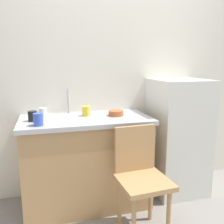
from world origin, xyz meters
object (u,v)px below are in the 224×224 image
(cup_blue, at_px, (38,119))
(chair, at_px, (140,175))
(terracotta_bowl, at_px, (116,113))
(cup_yellow, at_px, (86,111))
(cup_white, at_px, (43,113))
(refrigerator, at_px, (178,136))
(cup_black, at_px, (33,116))

(cup_blue, bearing_deg, chair, -22.34)
(chair, distance_m, cup_blue, 0.97)
(terracotta_bowl, distance_m, cup_blue, 0.76)
(cup_yellow, bearing_deg, cup_white, 175.78)
(chair, bearing_deg, refrigerator, 36.26)
(refrigerator, xyz_separation_m, cup_white, (-1.40, 0.08, 0.32))
(refrigerator, distance_m, cup_white, 1.44)
(chair, xyz_separation_m, cup_blue, (-0.79, 0.33, 0.45))
(cup_yellow, distance_m, cup_black, 0.51)
(terracotta_bowl, height_order, cup_yellow, cup_yellow)
(cup_blue, distance_m, cup_white, 0.31)
(refrigerator, bearing_deg, chair, -139.77)
(terracotta_bowl, bearing_deg, chair, -83.78)
(terracotta_bowl, xyz_separation_m, cup_yellow, (-0.28, 0.06, 0.02))
(cup_black, bearing_deg, cup_white, 53.86)
(cup_white, height_order, cup_yellow, cup_yellow)
(refrigerator, relative_size, cup_black, 13.52)
(terracotta_bowl, bearing_deg, refrigerator, 1.03)
(terracotta_bowl, distance_m, cup_yellow, 0.29)
(cup_blue, xyz_separation_m, cup_white, (0.04, 0.30, -0.01))
(cup_blue, relative_size, cup_yellow, 1.10)
(terracotta_bowl, height_order, cup_black, cup_black)
(refrigerator, height_order, cup_yellow, refrigerator)
(terracotta_bowl, xyz_separation_m, cup_white, (-0.70, 0.09, 0.02))
(chair, relative_size, terracotta_bowl, 6.05)
(chair, distance_m, cup_yellow, 0.82)
(cup_blue, relative_size, cup_white, 1.12)
(refrigerator, height_order, cup_white, refrigerator)
(terracotta_bowl, relative_size, cup_black, 1.61)
(terracotta_bowl, bearing_deg, cup_blue, -164.06)
(cup_black, bearing_deg, chair, -31.02)
(refrigerator, bearing_deg, terracotta_bowl, -178.97)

